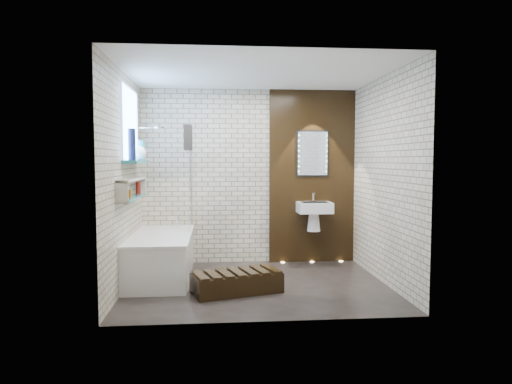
{
  "coord_description": "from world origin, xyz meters",
  "views": [
    {
      "loc": [
        -0.5,
        -5.59,
        1.55
      ],
      "look_at": [
        0.0,
        0.15,
        1.15
      ],
      "focal_mm": 32.2,
      "sensor_mm": 36.0,
      "label": 1
    }
  ],
  "objects": [
    {
      "name": "niche_bottles",
      "position": [
        -1.53,
        0.12,
        1.17
      ],
      "size": [
        0.06,
        1.0,
        0.16
      ],
      "color": "#B05A1B",
      "rests_on": "display_niche"
    },
    {
      "name": "ground",
      "position": [
        0.0,
        0.0,
        0.0
      ],
      "size": [
        3.2,
        3.2,
        0.0
      ],
      "primitive_type": "plane",
      "color": "black",
      "rests_on": "ground"
    },
    {
      "name": "floor_uplights",
      "position": [
        0.95,
        1.2,
        0.01
      ],
      "size": [
        0.96,
        0.06,
        0.01
      ],
      "color": "#FFD899",
      "rests_on": "ground"
    },
    {
      "name": "washbasin",
      "position": [
        0.95,
        1.07,
        0.79
      ],
      "size": [
        0.5,
        0.36,
        0.58
      ],
      "color": "white",
      "rests_on": "walnut_panel"
    },
    {
      "name": "sill_vases",
      "position": [
        -1.5,
        0.43,
        1.68
      ],
      "size": [
        0.18,
        0.82,
        0.38
      ],
      "color": "#151B3B",
      "rests_on": "clerestory_window"
    },
    {
      "name": "bathtub",
      "position": [
        -1.22,
        0.45,
        0.29
      ],
      "size": [
        0.79,
        1.74,
        0.7
      ],
      "color": "white",
      "rests_on": "ground"
    },
    {
      "name": "led_mirror",
      "position": [
        0.95,
        1.23,
        1.65
      ],
      "size": [
        0.5,
        0.02,
        0.7
      ],
      "color": "black",
      "rests_on": "walnut_panel"
    },
    {
      "name": "walnut_panel",
      "position": [
        0.95,
        1.27,
        1.3
      ],
      "size": [
        1.3,
        0.06,
        2.6
      ],
      "primitive_type": "cube",
      "color": "black",
      "rests_on": "ground"
    },
    {
      "name": "display_niche",
      "position": [
        -1.53,
        0.15,
        1.2
      ],
      "size": [
        0.14,
        1.3,
        0.26
      ],
      "color": "teal",
      "rests_on": "room_shell"
    },
    {
      "name": "room_shell",
      "position": [
        0.0,
        0.0,
        1.3
      ],
      "size": [
        3.24,
        3.2,
        2.6
      ],
      "color": "#B6A790",
      "rests_on": "ground"
    },
    {
      "name": "shower_head",
      "position": [
        -1.3,
        0.95,
        2.0
      ],
      "size": [
        0.18,
        0.18,
        0.02
      ],
      "primitive_type": "cylinder",
      "color": "silver",
      "rests_on": "room_shell"
    },
    {
      "name": "bath_screen",
      "position": [
        -0.87,
        0.89,
        1.28
      ],
      "size": [
        0.01,
        0.78,
        1.4
      ],
      "primitive_type": "cube",
      "color": "white",
      "rests_on": "bathtub"
    },
    {
      "name": "towel",
      "position": [
        -0.87,
        0.6,
        1.85
      ],
      "size": [
        0.1,
        0.26,
        0.33
      ],
      "primitive_type": "cube",
      "color": "black",
      "rests_on": "bath_screen"
    },
    {
      "name": "walnut_step",
      "position": [
        -0.27,
        -0.3,
        0.11
      ],
      "size": [
        1.11,
        0.73,
        0.23
      ],
      "primitive_type": "cube",
      "rotation": [
        0.0,
        0.0,
        0.3
      ],
      "color": "black",
      "rests_on": "ground"
    },
    {
      "name": "clerestory_window",
      "position": [
        -1.57,
        0.35,
        1.9
      ],
      "size": [
        0.18,
        1.0,
        0.94
      ],
      "color": "#7FADE0",
      "rests_on": "room_shell"
    }
  ]
}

